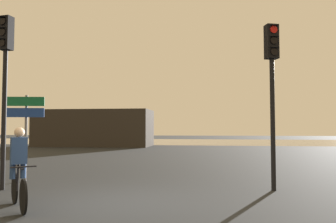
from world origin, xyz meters
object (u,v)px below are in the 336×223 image
Objects in this scene: traffic_light_near_right at (272,74)px; traffic_light_near_left at (5,69)px; distant_building at (95,128)px; cyclist at (19,167)px; direction_sign_post at (26,122)px.

traffic_light_near_right is 0.94× the size of traffic_light_near_left.
distant_building reaches higher than cyclist.
traffic_light_near_left is 1.76× the size of direction_sign_post.
distant_building is 6.12× the size of cyclist.
direction_sign_post is (-0.17, 1.33, -1.38)m from traffic_light_near_left.
distant_building is at bearing -68.09° from traffic_light_near_left.
distant_building is 2.17× the size of traffic_light_near_left.
direction_sign_post is (4.45, -18.50, 0.21)m from distant_building.
distant_building is 19.03m from direction_sign_post.
traffic_light_near_left is 2.82× the size of cyclist.
traffic_light_near_left is at bearing -10.61° from traffic_light_near_right.
traffic_light_near_left is 1.92m from direction_sign_post.
traffic_light_near_right is 6.40m from cyclist.
distant_building is at bearing -114.34° from cyclist.
cyclist is (-5.46, -2.52, -2.19)m from traffic_light_near_right.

